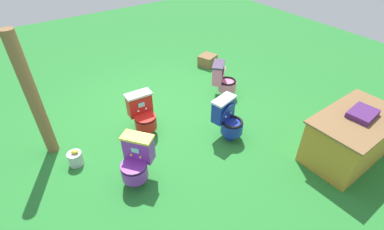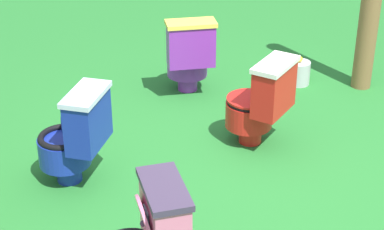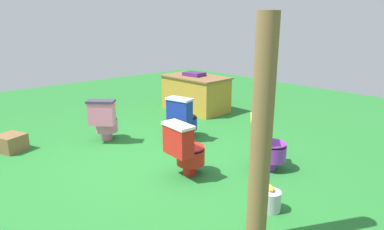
{
  "view_description": "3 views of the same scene",
  "coord_description": "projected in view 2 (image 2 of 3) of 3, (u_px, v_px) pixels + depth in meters",
  "views": [
    {
      "loc": [
        2.03,
        3.87,
        3.26
      ],
      "look_at": [
        -0.02,
        0.87,
        0.55
      ],
      "focal_mm": 26.66,
      "sensor_mm": 36.0,
      "label": 1
    },
    {
      "loc": [
        -3.69,
        -1.52,
        2.61
      ],
      "look_at": [
        -0.03,
        0.47,
        0.44
      ],
      "focal_mm": 61.2,
      "sensor_mm": 36.0,
      "label": 2
    },
    {
      "loc": [
        3.56,
        -2.44,
        1.95
      ],
      "look_at": [
        -0.17,
        0.92,
        0.53
      ],
      "focal_mm": 31.44,
      "sensor_mm": 36.0,
      "label": 3
    }
  ],
  "objects": [
    {
      "name": "ground",
      "position": [
        252.0,
        181.0,
        4.72
      ],
      "size": [
        14.0,
        14.0,
        0.0
      ],
      "primitive_type": "plane",
      "color": "#26752D"
    },
    {
      "name": "toilet_red",
      "position": [
        260.0,
        102.0,
        5.03
      ],
      "size": [
        0.44,
        0.51,
        0.73
      ],
      "rotation": [
        0.0,
        0.0,
        6.23
      ],
      "color": "red",
      "rests_on": "ground"
    },
    {
      "name": "lemon_bucket",
      "position": [
        298.0,
        72.0,
        6.16
      ],
      "size": [
        0.22,
        0.22,
        0.28
      ],
      "color": "#B7B7BF",
      "rests_on": "ground"
    },
    {
      "name": "toilet_purple",
      "position": [
        189.0,
        55.0,
        5.87
      ],
      "size": [
        0.64,
        0.62,
        0.73
      ],
      "rotation": [
        0.0,
        0.0,
        5.39
      ],
      "color": "purple",
      "rests_on": "ground"
    },
    {
      "name": "toilet_blue",
      "position": [
        75.0,
        136.0,
        4.55
      ],
      "size": [
        0.51,
        0.58,
        0.73
      ],
      "rotation": [
        0.0,
        0.0,
        0.25
      ],
      "color": "#192D9E",
      "rests_on": "ground"
    }
  ]
}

